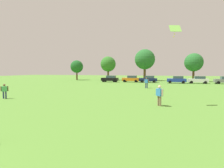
# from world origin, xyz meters

# --- Properties ---
(ground_plane) EXTENTS (160.00, 160.00, 0.00)m
(ground_plane) POSITION_xyz_m (0.00, 30.00, 0.00)
(ground_plane) COLOR #568C33
(adult_bystander) EXTENTS (0.62, 0.65, 1.75)m
(adult_bystander) POSITION_xyz_m (7.43, 13.97, 1.04)
(adult_bystander) COLOR #8C7259
(adult_bystander) RESTS_ON ground
(bystander_near_trees) EXTENTS (0.79, 0.52, 1.78)m
(bystander_near_trees) POSITION_xyz_m (4.79, 29.88, 1.06)
(bystander_near_trees) COLOR navy
(bystander_near_trees) RESTS_ON ground
(bystander_midfield) EXTENTS (0.59, 0.55, 1.57)m
(bystander_midfield) POSITION_xyz_m (-8.53, 13.72, 0.93)
(bystander_midfield) COLOR navy
(bystander_midfield) RESTS_ON ground
(kite) EXTENTS (1.06, 0.74, 1.05)m
(kite) POSITION_xyz_m (8.59, 14.71, 6.44)
(kite) COLOR #8CD859
(parked_car_black_0) EXTENTS (4.30, 2.02, 1.68)m
(parked_car_black_0) POSITION_xyz_m (-6.02, 44.67, 0.86)
(parked_car_black_0) COLOR black
(parked_car_black_0) RESTS_ON ground
(parked_car_orange_1) EXTENTS (4.30, 2.02, 1.68)m
(parked_car_orange_1) POSITION_xyz_m (-0.69, 45.63, 0.86)
(parked_car_orange_1) COLOR orange
(parked_car_orange_1) RESTS_ON ground
(parked_car_navy_2) EXTENTS (4.30, 2.02, 1.68)m
(parked_car_navy_2) POSITION_xyz_m (3.80, 45.08, 0.86)
(parked_car_navy_2) COLOR #141E4C
(parked_car_navy_2) RESTS_ON ground
(parked_car_blue_3) EXTENTS (4.30, 2.02, 1.68)m
(parked_car_blue_3) POSITION_xyz_m (10.41, 44.23, 0.86)
(parked_car_blue_3) COLOR #1E38AD
(parked_car_blue_3) RESTS_ON ground
(parked_car_white_4) EXTENTS (4.30, 2.02, 1.68)m
(parked_car_white_4) POSITION_xyz_m (15.09, 44.66, 0.86)
(parked_car_white_4) COLOR white
(parked_car_white_4) RESTS_ON ground
(tree_far_left) EXTENTS (3.98, 3.98, 6.20)m
(tree_far_left) POSITION_xyz_m (-19.19, 52.05, 4.18)
(tree_far_left) COLOR brown
(tree_far_left) RESTS_ON ground
(tree_left) EXTENTS (4.70, 4.70, 7.32)m
(tree_left) POSITION_xyz_m (-9.37, 53.75, 4.94)
(tree_left) COLOR brown
(tree_left) RESTS_ON ground
(tree_center_left) EXTENTS (5.91, 5.91, 9.21)m
(tree_center_left) POSITION_xyz_m (1.87, 53.90, 6.22)
(tree_center_left) COLOR brown
(tree_center_left) RESTS_ON ground
(tree_center_right) EXTENTS (4.88, 4.88, 7.61)m
(tree_center_right) POSITION_xyz_m (15.03, 52.58, 5.14)
(tree_center_right) COLOR brown
(tree_center_right) RESTS_ON ground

